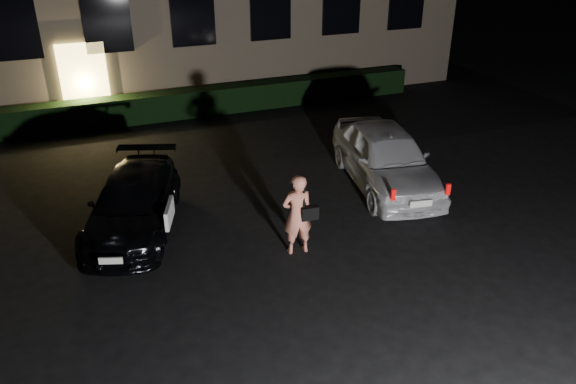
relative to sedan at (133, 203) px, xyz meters
name	(u,v)px	position (x,y,z in m)	size (l,w,h in m)	color
ground	(344,294)	(3.08, -3.74, -0.58)	(80.00, 80.00, 0.00)	black
hedge	(202,101)	(3.08, 6.76, -0.15)	(15.00, 0.70, 0.85)	black
sedan	(133,203)	(0.00, 0.00, 0.00)	(2.80, 4.27, 1.15)	black
hatch	(386,157)	(5.97, -0.12, 0.16)	(2.43, 4.53, 1.47)	silver
man	(298,214)	(2.84, -2.15, 0.26)	(0.69, 0.43, 1.67)	#E08066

